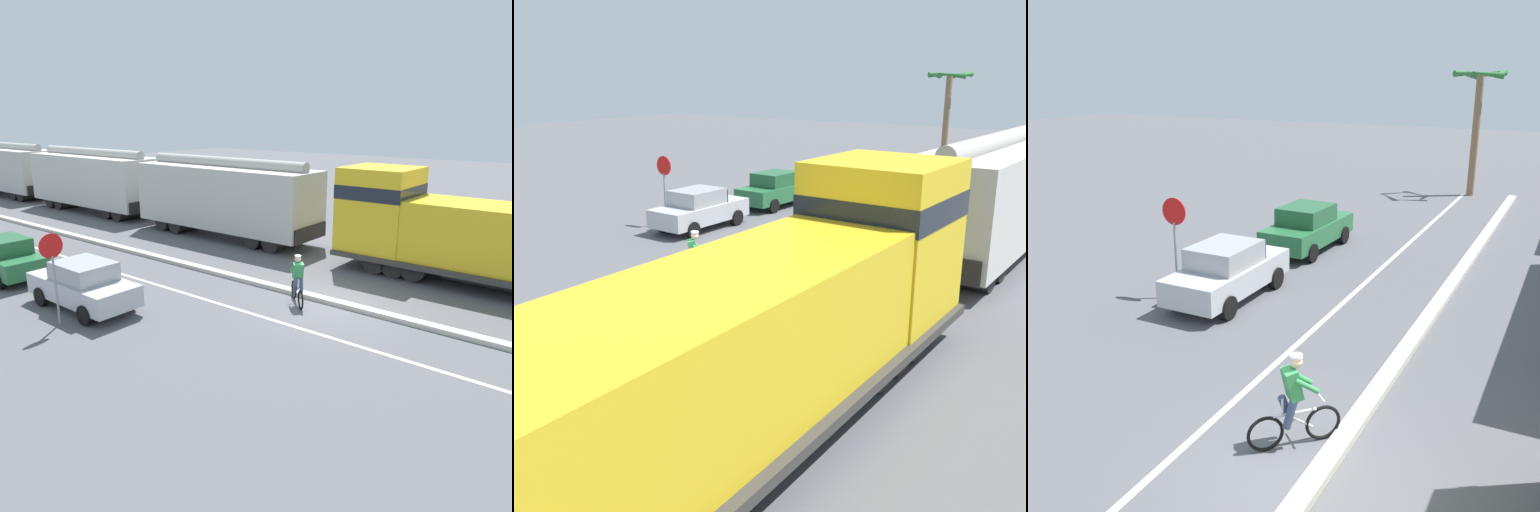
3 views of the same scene
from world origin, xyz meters
The scene contains 11 objects.
ground_plane centered at (0.00, 0.00, 0.00)m, with size 120.00×120.00×0.00m, color #56565B.
median_curb centered at (0.00, 6.00, 0.08)m, with size 0.36×36.00×0.16m, color beige.
lane_stripe centered at (-2.40, 6.00, 0.00)m, with size 0.14×36.00×0.01m, color silver.
locomotive centered at (5.10, -3.11, 1.80)m, with size 3.10×11.61×4.20m.
hopper_car_lead centered at (5.10, 9.04, 2.08)m, with size 2.90×10.60×4.18m.
hopper_car_middle centered at (5.10, 20.64, 2.08)m, with size 2.90×10.60×4.18m.
hopper_car_trailing centered at (5.10, 32.24, 2.08)m, with size 2.90×10.60×4.18m.
parked_car_silver centered at (-5.44, 6.01, 0.82)m, with size 1.87×4.22×1.62m.
parked_car_green centered at (-5.46, 11.39, 0.82)m, with size 1.97×4.27×1.62m.
cyclist centered at (-0.74, 0.61, 0.82)m, with size 1.23×1.27×1.71m.
stop_sign centered at (-6.74, 5.42, 2.02)m, with size 0.76×0.08×2.88m.
Camera 1 is at (-14.18, -8.19, 6.24)m, focal length 35.00 mm.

